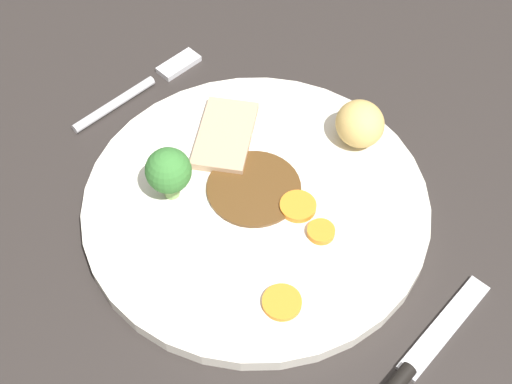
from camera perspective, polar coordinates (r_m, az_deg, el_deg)
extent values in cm
cube|color=#2B2623|center=(60.41, 1.43, -4.47)|extent=(120.00, 84.00, 3.60)
cylinder|color=silver|center=(59.86, 0.00, -0.98)|extent=(29.84, 29.84, 1.40)
cylinder|color=#563819|center=(59.82, -0.18, 0.33)|extent=(8.23, 8.23, 0.30)
cube|color=tan|center=(63.43, -2.56, 4.71)|extent=(9.01, 9.51, 0.80)
ellipsoid|color=#D8B260|center=(62.78, 8.56, 5.58)|extent=(5.91, 5.77, 4.06)
cylinder|color=orange|center=(57.26, 5.37, -3.27)|extent=(2.33, 2.33, 0.60)
cylinder|color=orange|center=(58.63, 3.44, -1.15)|extent=(3.13, 3.13, 0.56)
cylinder|color=orange|center=(53.81, 2.15, -9.07)|extent=(3.10, 3.10, 0.46)
cylinder|color=#8CB766|center=(59.32, -7.01, 0.38)|extent=(1.30, 1.30, 1.87)
sphere|color=#387A33|center=(57.52, -7.23, 1.77)|extent=(3.91, 3.91, 3.91)
cylinder|color=silver|center=(69.30, -11.59, 7.11)|extent=(1.55, 9.54, 0.90)
cube|color=silver|center=(72.60, -6.38, 10.41)|extent=(2.30, 4.63, 0.60)
cube|color=silver|center=(56.35, 15.27, -10.67)|extent=(2.93, 10.63, 0.40)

